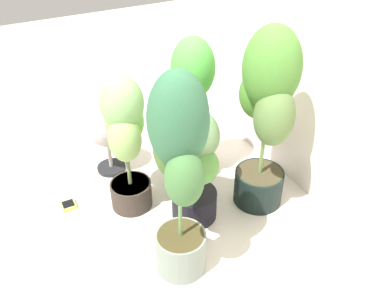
{
  "coord_description": "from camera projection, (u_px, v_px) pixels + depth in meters",
  "views": [
    {
      "loc": [
        1.5,
        -0.67,
        1.65
      ],
      "look_at": [
        -0.06,
        0.18,
        0.45
      ],
      "focal_mm": 39.01,
      "sensor_mm": 36.0,
      "label": 1
    }
  ],
  "objects": [
    {
      "name": "ground_plane",
      "position": [
        169.0,
        225.0,
        2.28
      ],
      "size": [
        8.0,
        8.0,
        0.0
      ],
      "primitive_type": "plane",
      "color": "silver",
      "rests_on": "ground"
    },
    {
      "name": "potted_plant_center",
      "position": [
        194.0,
        160.0,
        2.14
      ],
      "size": [
        0.43,
        0.34,
        0.67
      ],
      "color": "black",
      "rests_on": "ground"
    },
    {
      "name": "potted_plant_front_right",
      "position": [
        179.0,
        168.0,
        1.72
      ],
      "size": [
        0.4,
        0.31,
        1.04
      ],
      "color": "slate",
      "rests_on": "ground"
    },
    {
      "name": "potted_plant_back_center",
      "position": [
        267.0,
        109.0,
        2.11
      ],
      "size": [
        0.47,
        0.4,
        1.05
      ],
      "color": "black",
      "rests_on": "ground"
    },
    {
      "name": "potted_plant_front_left",
      "position": [
        125.0,
        136.0,
        2.17
      ],
      "size": [
        0.38,
        0.32,
        0.81
      ],
      "color": "#332923",
      "rests_on": "ground"
    },
    {
      "name": "mylar_back_wall",
      "position": [
        319.0,
        21.0,
        2.06
      ],
      "size": [
        3.2,
        0.01,
        2.0
      ],
      "primitive_type": "cube",
      "color": "silver",
      "rests_on": "ground"
    },
    {
      "name": "floor_fan",
      "position": [
        106.0,
        130.0,
        2.53
      ],
      "size": [
        0.29,
        0.29,
        0.44
      ],
      "rotation": [
        0.0,
        0.0,
        -0.27
      ],
      "color": "black",
      "rests_on": "ground"
    },
    {
      "name": "potted_plant_back_left",
      "position": [
        192.0,
        102.0,
        2.39
      ],
      "size": [
        0.35,
        0.35,
        0.9
      ],
      "color": "black",
      "rests_on": "ground"
    },
    {
      "name": "hygrometer_box",
      "position": [
        69.0,
        205.0,
        2.4
      ],
      "size": [
        0.08,
        0.08,
        0.03
      ],
      "rotation": [
        0.0,
        0.0,
        -0.01
      ],
      "color": "#CBD251",
      "rests_on": "ground"
    }
  ]
}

